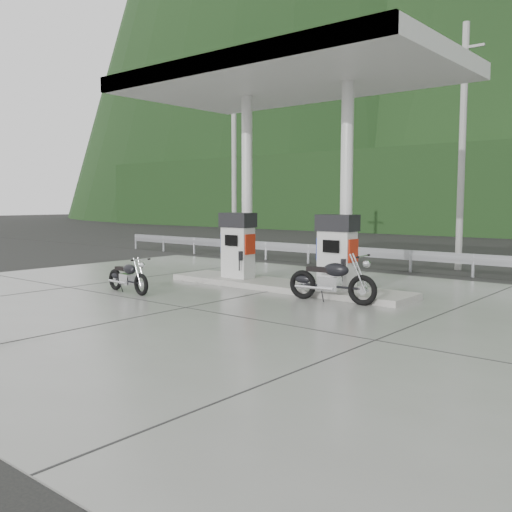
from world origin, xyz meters
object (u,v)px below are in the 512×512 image
Objects in this scene: gas_pump_left at (238,245)px; motorcycle_right at (332,281)px; motorcycle_left at (128,277)px; gas_pump_right at (337,252)px.

gas_pump_left reaches higher than motorcycle_right.
gas_pump_left reaches higher than motorcycle_left.
gas_pump_right reaches higher than motorcycle_left.
gas_pump_right is at bearing 0.00° from gas_pump_left.
gas_pump_right is (3.20, 0.00, 0.00)m from gas_pump_left.
motorcycle_left is 5.08m from motorcycle_right.
gas_pump_left and gas_pump_right have the same top height.
motorcycle_right reaches higher than motorcycle_left.
motorcycle_left is (-4.19, -3.02, -0.66)m from gas_pump_right.
gas_pump_left is 1.00× the size of gas_pump_right.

